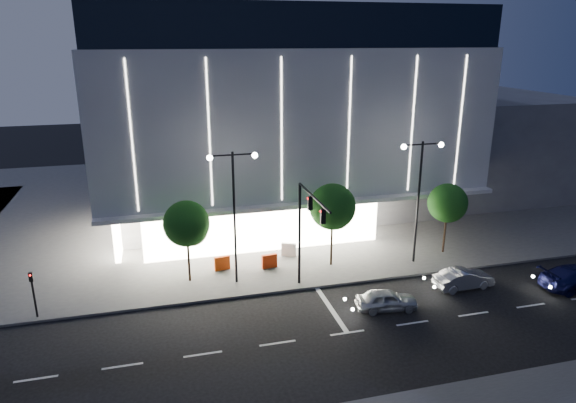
% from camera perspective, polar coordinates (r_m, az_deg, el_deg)
% --- Properties ---
extents(ground, '(160.00, 160.00, 0.00)m').
position_cam_1_polar(ground, '(30.33, 1.93, -13.43)').
color(ground, black).
rests_on(ground, ground).
extents(sidewalk_museum, '(70.00, 40.00, 0.15)m').
position_cam_1_polar(sidewalk_museum, '(52.78, -0.28, 0.54)').
color(sidewalk_museum, '#474747').
rests_on(sidewalk_museum, ground).
extents(museum, '(30.00, 25.80, 18.00)m').
position_cam_1_polar(museum, '(48.72, -2.13, 10.16)').
color(museum, '#4C4C51').
rests_on(museum, ground).
extents(annex_building, '(16.00, 20.00, 10.00)m').
position_cam_1_polar(annex_building, '(60.20, 19.59, 6.49)').
color(annex_building, '#4C4C51').
rests_on(annex_building, ground).
extents(traffic_mast, '(0.33, 5.89, 7.07)m').
position_cam_1_polar(traffic_mast, '(31.31, 2.04, -2.18)').
color(traffic_mast, black).
rests_on(traffic_mast, ground).
extents(street_lamp_west, '(3.16, 0.36, 9.00)m').
position_cam_1_polar(street_lamp_west, '(32.65, -6.03, 0.29)').
color(street_lamp_west, black).
rests_on(street_lamp_west, ground).
extents(street_lamp_east, '(3.16, 0.36, 9.00)m').
position_cam_1_polar(street_lamp_east, '(36.78, 14.40, 1.83)').
color(street_lamp_east, black).
rests_on(street_lamp_east, ground).
extents(ped_signal_far, '(0.22, 0.24, 3.00)m').
position_cam_1_polar(ped_signal_far, '(33.27, -26.48, -8.78)').
color(ped_signal_far, black).
rests_on(ped_signal_far, ground).
extents(tree_left, '(3.02, 3.02, 5.72)m').
position_cam_1_polar(tree_left, '(33.95, -11.16, -2.69)').
color(tree_left, black).
rests_on(tree_left, ground).
extents(tree_mid, '(3.25, 3.25, 6.15)m').
position_cam_1_polar(tree_mid, '(35.74, 4.99, -0.86)').
color(tree_mid, black).
rests_on(tree_mid, ground).
extents(tree_right, '(2.91, 2.91, 5.51)m').
position_cam_1_polar(tree_right, '(39.71, 17.31, -0.38)').
color(tree_right, black).
rests_on(tree_right, ground).
extents(car_lead, '(3.89, 1.98, 1.27)m').
position_cam_1_polar(car_lead, '(32.00, 10.89, -10.68)').
color(car_lead, '#B4B8BD').
rests_on(car_lead, ground).
extents(car_second, '(4.03, 1.58, 1.31)m').
position_cam_1_polar(car_second, '(35.81, 18.92, -8.12)').
color(car_second, '#B1B4BA').
rests_on(car_second, ground).
extents(barrier_a, '(1.13, 0.41, 1.00)m').
position_cam_1_polar(barrier_a, '(36.42, -7.33, -6.80)').
color(barrier_a, '#FC4A0E').
rests_on(barrier_a, sidewalk_museum).
extents(barrier_c, '(1.12, 0.39, 1.00)m').
position_cam_1_polar(barrier_c, '(36.45, -2.07, -6.64)').
color(barrier_c, red).
rests_on(barrier_c, sidewalk_museum).
extents(barrier_d, '(1.10, 0.68, 1.00)m').
position_cam_1_polar(barrier_d, '(38.34, 0.08, -5.35)').
color(barrier_d, silver).
rests_on(barrier_d, sidewalk_museum).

